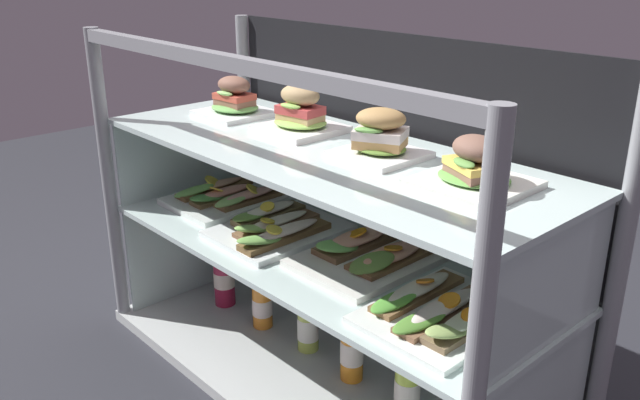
{
  "coord_description": "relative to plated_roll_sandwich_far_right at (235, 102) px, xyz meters",
  "views": [
    {
      "loc": [
        1.11,
        -1.02,
        1.08
      ],
      "look_at": [
        0.0,
        0.0,
        0.51
      ],
      "focal_mm": 37.46,
      "sensor_mm": 36.0,
      "label": 1
    }
  ],
  "objects": [
    {
      "name": "ground_plane",
      "position": [
        0.41,
        -0.05,
        -0.69
      ],
      "size": [
        6.0,
        6.0,
        0.02
      ],
      "primitive_type": "cube",
      "color": "#27282E",
      "rests_on": "ground"
    },
    {
      "name": "case_base_deck",
      "position": [
        0.41,
        -0.05,
        -0.66
      ],
      "size": [
        1.29,
        0.53,
        0.03
      ],
      "primitive_type": "cube",
      "color": "#B8BDBB",
      "rests_on": "ground"
    },
    {
      "name": "case_frame",
      "position": [
        0.41,
        0.08,
        -0.19
      ],
      "size": [
        1.29,
        0.53,
        0.89
      ],
      "color": "gray",
      "rests_on": "ground"
    },
    {
      "name": "riser_lower_tier",
      "position": [
        0.41,
        -0.05,
        -0.48
      ],
      "size": [
        1.22,
        0.45,
        0.33
      ],
      "color": "silver",
      "rests_on": "case_base_deck"
    },
    {
      "name": "shelf_lower_glass",
      "position": [
        0.41,
        -0.05,
        -0.31
      ],
      "size": [
        1.24,
        0.47,
        0.01
      ],
      "primitive_type": "cube",
      "color": "silver",
      "rests_on": "riser_lower_tier"
    },
    {
      "name": "riser_upper_tier",
      "position": [
        0.41,
        -0.05,
        -0.18
      ],
      "size": [
        1.22,
        0.45,
        0.25
      ],
      "color": "silver",
      "rests_on": "shelf_lower_glass"
    },
    {
      "name": "shelf_upper_glass",
      "position": [
        0.41,
        -0.05,
        -0.05
      ],
      "size": [
        1.24,
        0.47,
        0.01
      ],
      "primitive_type": "cube",
      "color": "silver",
      "rests_on": "riser_upper_tier"
    },
    {
      "name": "plated_roll_sandwich_far_right",
      "position": [
        0.0,
        0.0,
        0.0
      ],
      "size": [
        0.18,
        0.18,
        0.11
      ],
      "color": "white",
      "rests_on": "shelf_upper_glass"
    },
    {
      "name": "plated_roll_sandwich_near_right_corner",
      "position": [
        0.26,
        0.02,
        0.0
      ],
      "size": [
        0.19,
        0.19,
        0.12
      ],
      "color": "white",
      "rests_on": "shelf_upper_glass"
    },
    {
      "name": "plated_roll_sandwich_left_of_center",
      "position": [
        0.55,
        0.0,
        0.01
      ],
      "size": [
        0.18,
        0.18,
        0.11
      ],
      "color": "white",
      "rests_on": "shelf_upper_glass"
    },
    {
      "name": "plated_roll_sandwich_right_of_center",
      "position": [
        0.81,
        -0.01,
        -0.0
      ],
      "size": [
        0.21,
        0.21,
        0.11
      ],
      "color": "white",
      "rests_on": "shelf_upper_glass"
    },
    {
      "name": "open_sandwich_tray_near_left_corner",
      "position": [
        -0.02,
        -0.03,
        -0.28
      ],
      "size": [
        0.25,
        0.33,
        0.07
      ],
      "color": "white",
      "rests_on": "shelf_lower_glass"
    },
    {
      "name": "open_sandwich_tray_mid_right",
      "position": [
        0.26,
        -0.07,
        -0.28
      ],
      "size": [
        0.25,
        0.34,
        0.06
      ],
      "color": "white",
      "rests_on": "shelf_lower_glass"
    },
    {
      "name": "open_sandwich_tray_near_right_corner",
      "position": [
        0.54,
        -0.01,
        -0.28
      ],
      "size": [
        0.25,
        0.33,
        0.06
      ],
      "color": "white",
      "rests_on": "shelf_lower_glass"
    },
    {
      "name": "open_sandwich_tray_right_of_center",
      "position": [
        0.82,
        -0.1,
        -0.28
      ],
      "size": [
        0.25,
        0.33,
        0.06
      ],
      "color": "white",
      "rests_on": "shelf_lower_glass"
    },
    {
      "name": "juice_bottle_front_fourth",
      "position": [
        -0.05,
        -0.04,
        -0.56
      ],
      "size": [
        0.07,
        0.07,
        0.22
      ],
      "color": "#A01C3C",
      "rests_on": "case_base_deck"
    },
    {
      "name": "juice_bottle_front_middle",
      "position": [
        0.14,
        -0.03,
        -0.57
      ],
      "size": [
        0.06,
        0.06,
        0.21
      ],
      "color": "orange",
      "rests_on": "case_base_deck"
    },
    {
      "name": "juice_bottle_tucked_behind",
      "position": [
        0.32,
        -0.01,
        -0.55
      ],
      "size": [
        0.06,
        0.06,
        0.23
      ],
      "color": "#BBD055",
      "rests_on": "case_base_deck"
    },
    {
      "name": "juice_bottle_front_right_end",
      "position": [
        0.5,
        -0.02,
        -0.55
      ],
      "size": [
        0.06,
        0.06,
        0.24
      ],
      "color": "orange",
      "rests_on": "case_base_deck"
    },
    {
      "name": "juice_bottle_front_left_end",
      "position": [
        0.69,
        -0.02,
        -0.56
      ],
      "size": [
        0.06,
        0.06,
        0.22
      ],
      "color": "#B5D344",
      "rests_on": "case_base_deck"
    }
  ]
}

